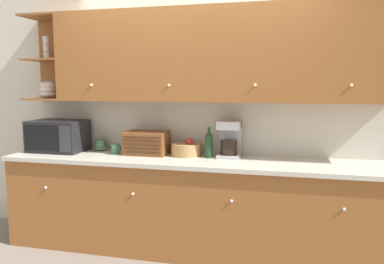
{
  "coord_description": "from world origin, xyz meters",
  "views": [
    {
      "loc": [
        0.84,
        -3.71,
        1.61
      ],
      "look_at": [
        0.0,
        -0.23,
        1.15
      ],
      "focal_mm": 35.0,
      "sensor_mm": 36.0,
      "label": 1
    }
  ],
  "objects_px": {
    "bread_box": "(147,143)",
    "fruit_basket": "(186,149)",
    "mug": "(116,149)",
    "wine_bottle": "(209,144)",
    "bowl_stack_on_counter": "(101,145)",
    "microwave": "(58,136)",
    "coffee_maker": "(230,139)"
  },
  "relations": [
    {
      "from": "bread_box",
      "to": "fruit_basket",
      "type": "distance_m",
      "value": 0.41
    },
    {
      "from": "mug",
      "to": "wine_bottle",
      "type": "distance_m",
      "value": 0.97
    },
    {
      "from": "bowl_stack_on_counter",
      "to": "fruit_basket",
      "type": "xyz_separation_m",
      "value": [
        0.95,
        -0.07,
        0.01
      ]
    },
    {
      "from": "mug",
      "to": "wine_bottle",
      "type": "relative_size",
      "value": 0.32
    },
    {
      "from": "bowl_stack_on_counter",
      "to": "mug",
      "type": "height_order",
      "value": "bowl_stack_on_counter"
    },
    {
      "from": "bread_box",
      "to": "microwave",
      "type": "bearing_deg",
      "value": -177.2
    },
    {
      "from": "microwave",
      "to": "coffee_maker",
      "type": "xyz_separation_m",
      "value": [
        1.79,
        0.11,
        0.02
      ]
    },
    {
      "from": "microwave",
      "to": "wine_bottle",
      "type": "distance_m",
      "value": 1.6
    },
    {
      "from": "wine_bottle",
      "to": "fruit_basket",
      "type": "bearing_deg",
      "value": 166.24
    },
    {
      "from": "mug",
      "to": "fruit_basket",
      "type": "height_order",
      "value": "fruit_basket"
    },
    {
      "from": "mug",
      "to": "bowl_stack_on_counter",
      "type": "bearing_deg",
      "value": 151.98
    },
    {
      "from": "mug",
      "to": "wine_bottle",
      "type": "xyz_separation_m",
      "value": [
        0.97,
        -0.0,
        0.09
      ]
    },
    {
      "from": "bowl_stack_on_counter",
      "to": "mug",
      "type": "distance_m",
      "value": 0.25
    },
    {
      "from": "microwave",
      "to": "wine_bottle",
      "type": "bearing_deg",
      "value": 0.76
    },
    {
      "from": "mug",
      "to": "bread_box",
      "type": "relative_size",
      "value": 0.23
    },
    {
      "from": "bread_box",
      "to": "wine_bottle",
      "type": "distance_m",
      "value": 0.64
    },
    {
      "from": "wine_bottle",
      "to": "coffee_maker",
      "type": "xyz_separation_m",
      "value": [
        0.19,
        0.09,
        0.05
      ]
    },
    {
      "from": "mug",
      "to": "fruit_basket",
      "type": "xyz_separation_m",
      "value": [
        0.73,
        0.05,
        0.02
      ]
    },
    {
      "from": "mug",
      "to": "coffee_maker",
      "type": "bearing_deg",
      "value": 4.04
    },
    {
      "from": "bread_box",
      "to": "wine_bottle",
      "type": "height_order",
      "value": "wine_bottle"
    },
    {
      "from": "bowl_stack_on_counter",
      "to": "wine_bottle",
      "type": "xyz_separation_m",
      "value": [
        1.19,
        -0.12,
        0.08
      ]
    },
    {
      "from": "microwave",
      "to": "bread_box",
      "type": "distance_m",
      "value": 0.97
    },
    {
      "from": "bowl_stack_on_counter",
      "to": "bread_box",
      "type": "relative_size",
      "value": 0.34
    },
    {
      "from": "microwave",
      "to": "wine_bottle",
      "type": "height_order",
      "value": "microwave"
    },
    {
      "from": "coffee_maker",
      "to": "mug",
      "type": "bearing_deg",
      "value": -175.96
    },
    {
      "from": "fruit_basket",
      "to": "wine_bottle",
      "type": "distance_m",
      "value": 0.25
    },
    {
      "from": "fruit_basket",
      "to": "coffee_maker",
      "type": "height_order",
      "value": "coffee_maker"
    },
    {
      "from": "bowl_stack_on_counter",
      "to": "coffee_maker",
      "type": "relative_size",
      "value": 0.4
    },
    {
      "from": "bowl_stack_on_counter",
      "to": "wine_bottle",
      "type": "height_order",
      "value": "wine_bottle"
    },
    {
      "from": "microwave",
      "to": "wine_bottle",
      "type": "relative_size",
      "value": 1.86
    },
    {
      "from": "mug",
      "to": "wine_bottle",
      "type": "height_order",
      "value": "wine_bottle"
    },
    {
      "from": "microwave",
      "to": "bread_box",
      "type": "relative_size",
      "value": 1.32
    }
  ]
}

